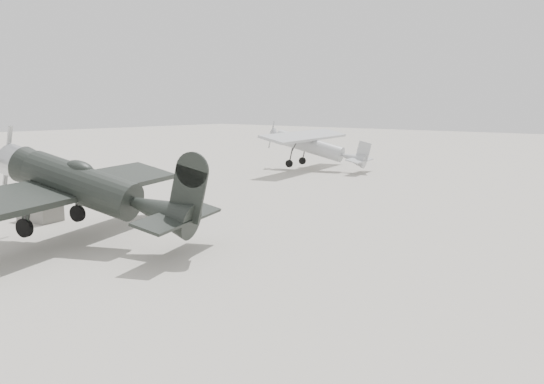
# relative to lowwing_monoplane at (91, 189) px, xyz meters

# --- Properties ---
(ground) EXTENTS (160.00, 160.00, 0.00)m
(ground) POSITION_rel_lowwing_monoplane_xyz_m (1.49, 3.45, -1.91)
(ground) COLOR #9E978C
(ground) RESTS_ON ground
(lowwing_monoplane) EXTENTS (8.10, 11.08, 3.60)m
(lowwing_monoplane) POSITION_rel_lowwing_monoplane_xyz_m (0.00, 0.00, 0.00)
(lowwing_monoplane) COLOR black
(lowwing_monoplane) RESTS_ON ground
(highwing_monoplane) EXTENTS (7.82, 10.95, 3.09)m
(highwing_monoplane) POSITION_rel_lowwing_monoplane_xyz_m (-6.44, 21.70, 0.03)
(highwing_monoplane) COLOR #ADB0B2
(highwing_monoplane) RESTS_ON ground
(equipment_block) EXTENTS (1.81, 1.31, 0.83)m
(equipment_block) POSITION_rel_lowwing_monoplane_xyz_m (-5.02, 0.66, -1.49)
(equipment_block) COLOR slate
(equipment_block) RESTS_ON ground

